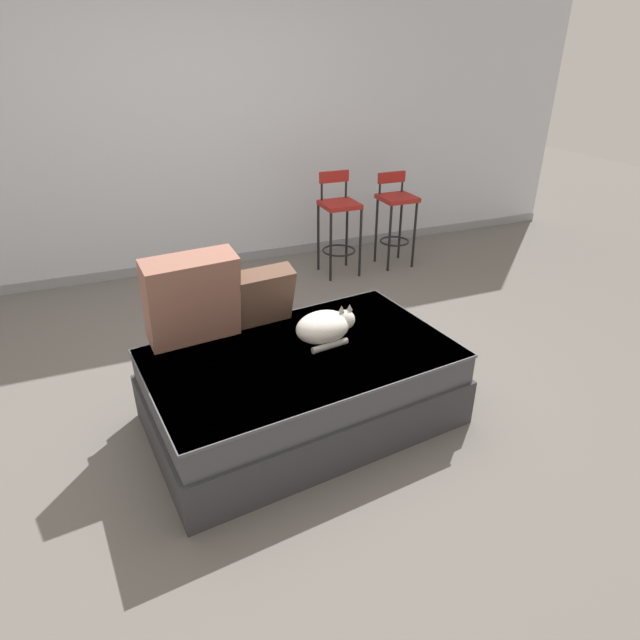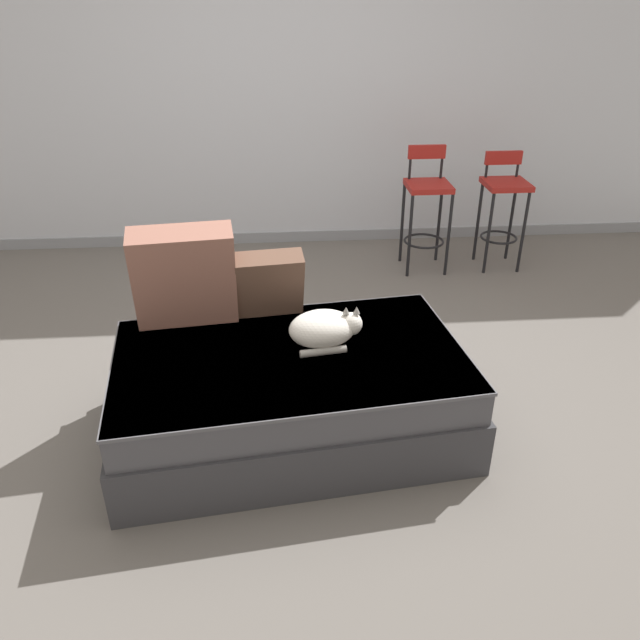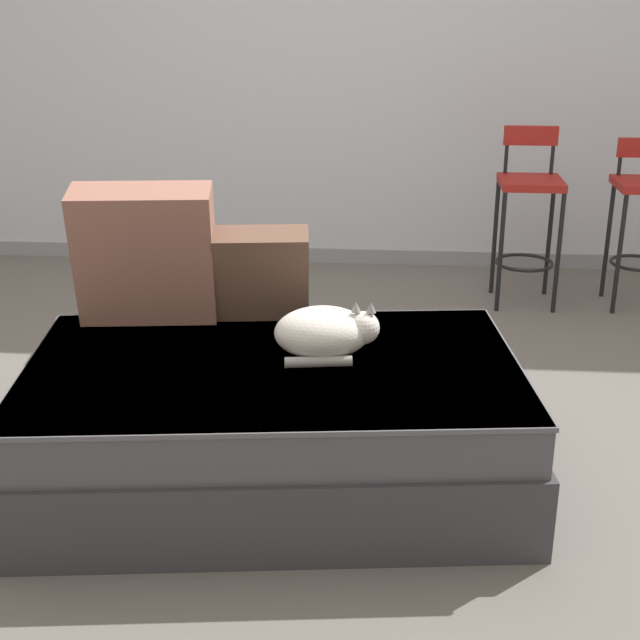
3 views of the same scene
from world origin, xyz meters
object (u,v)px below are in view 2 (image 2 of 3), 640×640
at_px(bar_stool_near_window, 427,202).
at_px(bar_stool_by_doorway, 503,199).
at_px(throw_pillow_middle, 269,283).
at_px(couch, 291,393).
at_px(throw_pillow_corner, 184,276).
at_px(cat, 325,329).

xyz_separation_m(bar_stool_near_window, bar_stool_by_doorway, (0.59, -0.00, 0.01)).
bearing_deg(throw_pillow_middle, couch, -77.36).
height_order(throw_pillow_corner, throw_pillow_middle, throw_pillow_corner).
xyz_separation_m(cat, bar_stool_near_window, (0.93, 1.89, -0.01)).
bearing_deg(throw_pillow_middle, cat, -50.73).
bearing_deg(couch, cat, 23.84).
bearing_deg(cat, throw_pillow_corner, 158.20).
height_order(cat, bar_stool_by_doorway, bar_stool_by_doorway).
distance_m(couch, bar_stool_near_window, 2.27).
bearing_deg(couch, throw_pillow_corner, 145.47).
distance_m(throw_pillow_corner, cat, 0.75).
relative_size(cat, bar_stool_by_doorway, 0.42).
relative_size(bar_stool_near_window, bar_stool_by_doorway, 1.06).
relative_size(throw_pillow_middle, bar_stool_near_window, 0.39).
bearing_deg(couch, bar_stool_by_doorway, 49.35).
bearing_deg(bar_stool_near_window, couch, -119.19).
distance_m(couch, throw_pillow_corner, 0.78).
bearing_deg(throw_pillow_corner, cat, -21.80).
xyz_separation_m(cat, bar_stool_by_doorway, (1.52, 1.89, -0.00)).
xyz_separation_m(throw_pillow_middle, bar_stool_by_doorway, (1.78, 1.57, -0.10)).
relative_size(couch, throw_pillow_middle, 4.83).
bearing_deg(bar_stool_by_doorway, throw_pillow_corner, -143.47).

